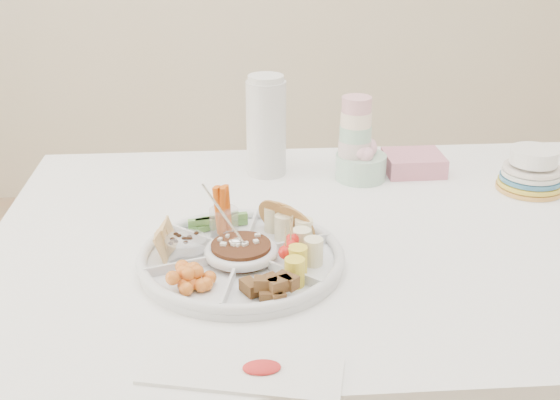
{
  "coord_description": "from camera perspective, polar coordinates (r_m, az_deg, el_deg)",
  "views": [
    {
      "loc": [
        -0.26,
        -1.28,
        1.41
      ],
      "look_at": [
        -0.17,
        -0.03,
        0.85
      ],
      "focal_mm": 45.0,
      "sensor_mm": 36.0,
      "label": 1
    }
  ],
  "objects": [
    {
      "name": "pita_raisins",
      "position": [
        1.33,
        -8.71,
        -3.29
      ],
      "size": [
        0.14,
        0.14,
        0.06
      ],
      "primitive_type": null,
      "rotation": [
        0.0,
        0.0,
        0.32
      ],
      "color": "tan",
      "rests_on": "party_tray"
    },
    {
      "name": "plate_stack",
      "position": [
        1.73,
        19.78,
        2.31
      ],
      "size": [
        0.17,
        0.17,
        0.1
      ],
      "primitive_type": "cylinder",
      "rotation": [
        0.0,
        0.0,
        -0.12
      ],
      "color": "#F1D35D",
      "rests_on": "dining_table"
    },
    {
      "name": "carrot_cucumber",
      "position": [
        1.41,
        -4.98,
        -0.66
      ],
      "size": [
        0.14,
        0.14,
        0.1
      ],
      "primitive_type": null,
      "rotation": [
        0.0,
        0.0,
        0.32
      ],
      "color": "#DF580E",
      "rests_on": "party_tray"
    },
    {
      "name": "napkin_stack",
      "position": [
        1.78,
        10.8,
        2.98
      ],
      "size": [
        0.14,
        0.12,
        0.05
      ],
      "primitive_type": "cube",
      "rotation": [
        0.0,
        0.0,
        0.02
      ],
      "color": "#D27D93",
      "rests_on": "dining_table"
    },
    {
      "name": "flower_bowl",
      "position": [
        1.71,
        6.6,
        3.18
      ],
      "size": [
        0.13,
        0.13,
        0.09
      ],
      "primitive_type": "cylinder",
      "rotation": [
        0.0,
        0.0,
        -0.08
      ],
      "color": "#94C8B3",
      "rests_on": "dining_table"
    },
    {
      "name": "banana_tomato",
      "position": [
        1.28,
        2.53,
        -3.43
      ],
      "size": [
        0.15,
        0.15,
        0.09
      ],
      "primitive_type": null,
      "rotation": [
        0.0,
        0.0,
        0.32
      ],
      "color": "#EDD771",
      "rests_on": "party_tray"
    },
    {
      "name": "cup_stack",
      "position": [
        1.69,
        6.14,
        5.2
      ],
      "size": [
        0.09,
        0.09,
        0.22
      ],
      "primitive_type": "cylinder",
      "rotation": [
        0.0,
        0.0,
        -0.15
      ],
      "color": "beige",
      "rests_on": "dining_table"
    },
    {
      "name": "party_tray",
      "position": [
        1.31,
        -3.17,
        -4.5
      ],
      "size": [
        0.48,
        0.48,
        0.04
      ],
      "primitive_type": "cylinder",
      "rotation": [
        0.0,
        0.0,
        0.32
      ],
      "color": "silver",
      "rests_on": "dining_table"
    },
    {
      "name": "tortillas",
      "position": [
        1.39,
        0.28,
        -1.71
      ],
      "size": [
        0.14,
        0.14,
        0.07
      ],
      "primitive_type": null,
      "rotation": [
        0.0,
        0.0,
        0.32
      ],
      "color": "olive",
      "rests_on": "party_tray"
    },
    {
      "name": "thermos",
      "position": [
        1.71,
        -1.13,
        6.14
      ],
      "size": [
        0.11,
        0.11,
        0.25
      ],
      "primitive_type": "cylinder",
      "rotation": [
        0.0,
        0.0,
        -0.14
      ],
      "color": "silver",
      "rests_on": "dining_table"
    },
    {
      "name": "dining_table",
      "position": [
        1.67,
        6.03,
        -14.25
      ],
      "size": [
        1.52,
        1.02,
        0.76
      ],
      "primitive_type": "cube",
      "color": "white",
      "rests_on": "floor"
    },
    {
      "name": "granola_chunks",
      "position": [
        1.2,
        -1.1,
        -6.67
      ],
      "size": [
        0.13,
        0.13,
        0.04
      ],
      "primitive_type": null,
      "rotation": [
        0.0,
        0.0,
        0.32
      ],
      "color": "#443219",
      "rests_on": "party_tray"
    },
    {
      "name": "cherries",
      "position": [
        1.22,
        -7.16,
        -6.21
      ],
      "size": [
        0.14,
        0.14,
        0.04
      ],
      "primitive_type": null,
      "rotation": [
        0.0,
        0.0,
        0.32
      ],
      "color": "orange",
      "rests_on": "party_tray"
    },
    {
      "name": "placemat",
      "position": [
        1.05,
        -3.17,
        -13.76
      ],
      "size": [
        0.31,
        0.16,
        0.01
      ],
      "primitive_type": "cube",
      "rotation": [
        0.0,
        0.0,
        -0.23
      ],
      "color": "white",
      "rests_on": "dining_table"
    },
    {
      "name": "bean_dip",
      "position": [
        1.31,
        -3.18,
        -4.21
      ],
      "size": [
        0.14,
        0.14,
        0.04
      ],
      "primitive_type": "cylinder",
      "rotation": [
        0.0,
        0.0,
        0.32
      ],
      "color": "#512212",
      "rests_on": "party_tray"
    }
  ]
}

